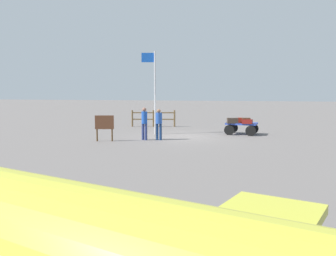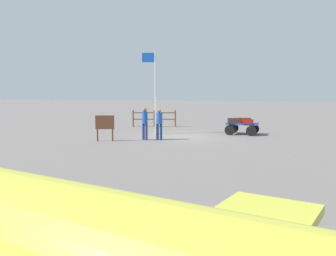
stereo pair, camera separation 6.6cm
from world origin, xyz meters
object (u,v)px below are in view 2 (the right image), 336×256
suitcase_tan (243,120)px  worker_lead (159,122)px  luggage_cart (242,126)px  suitcase_navy (233,121)px  suitcase_olive (247,121)px  worker_trailing (145,122)px  suitcase_dark (248,122)px  flagpole (154,86)px  signboard (105,124)px

suitcase_tan → worker_lead: worker_lead is taller
luggage_cart → suitcase_navy: size_ratio=3.01×
suitcase_olive → suitcase_navy: size_ratio=0.72×
suitcase_tan → worker_trailing: 6.22m
suitcase_navy → suitcase_dark: (-0.85, 0.09, -0.03)m
worker_lead → flagpole: bearing=-70.6°
luggage_cart → suitcase_olive: bearing=122.2°
suitcase_olive → worker_lead: bearing=32.3°
flagpole → signboard: size_ratio=3.65×
suitcase_navy → suitcase_dark: size_ratio=1.05×
suitcase_dark → suitcase_navy: bearing=-6.2°
luggage_cart → suitcase_navy: 0.77m
flagpole → signboard: (1.82, 3.47, -2.02)m
suitcase_navy → flagpole: (4.69, 0.46, 2.05)m
flagpole → suitcase_navy: bearing=-174.4°
worker_lead → worker_trailing: worker_trailing is taller
suitcase_olive → worker_trailing: size_ratio=0.28×
suitcase_olive → flagpole: bearing=4.8°
signboard → luggage_cart: bearing=-148.1°
suitcase_dark → suitcase_olive: bearing=-59.3°
suitcase_olive → signboard: signboard is taller
luggage_cart → signboard: (7.02, 4.37, 0.39)m
suitcase_dark → signboard: size_ratio=0.48×
suitcase_olive → worker_trailing: worker_trailing is taller
luggage_cart → suitcase_tan: 0.35m
flagpole → worker_lead: bearing=109.4°
suitcase_olive → worker_trailing: (5.37, 3.08, 0.13)m
suitcase_dark → flagpole: 5.93m
worker_lead → flagpole: (0.87, -2.46, 1.93)m
suitcase_olive → flagpole: 5.87m
suitcase_olive → flagpole: flagpole is taller
luggage_cart → suitcase_olive: (-0.28, 0.44, 0.37)m
luggage_cart → worker_trailing: (5.09, 3.52, 0.50)m
suitcase_navy → worker_lead: size_ratio=0.41×
worker_lead → suitcase_navy: bearing=-142.6°
suitcase_olive → suitcase_navy: (0.79, 0.00, -0.01)m
suitcase_tan → worker_trailing: (5.13, 3.52, 0.15)m
suitcase_navy → worker_lead: worker_lead is taller
luggage_cart → suitcase_olive: size_ratio=4.19×
luggage_cart → suitcase_navy: suitcase_navy is taller
suitcase_dark → flagpole: (5.54, 0.36, 2.08)m
suitcase_tan → signboard: (7.06, 4.38, 0.04)m
suitcase_tan → signboard: size_ratio=0.44×
suitcase_navy → worker_trailing: worker_trailing is taller
worker_trailing → suitcase_navy: bearing=-146.1°
worker_trailing → suitcase_tan: bearing=-145.5°
suitcase_olive → suitcase_dark: 0.12m
suitcase_dark → signboard: signboard is taller
suitcase_dark → flagpole: size_ratio=0.13×
luggage_cart → flagpole: size_ratio=0.41×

